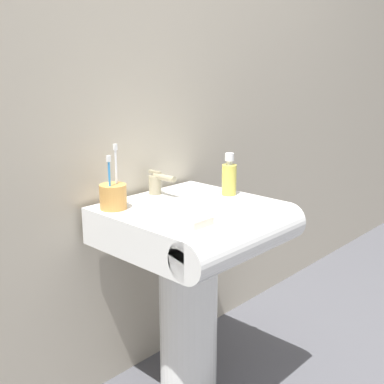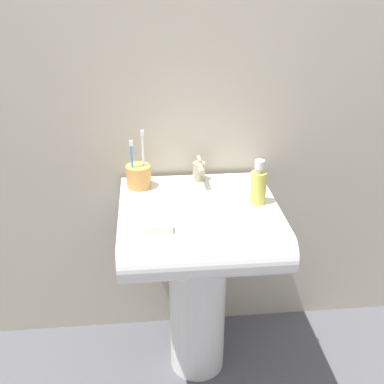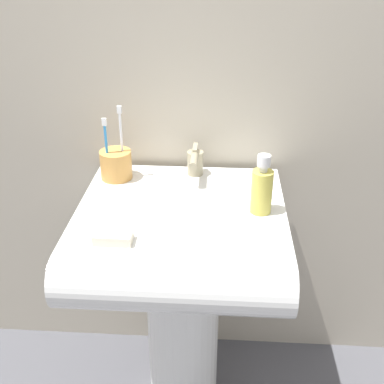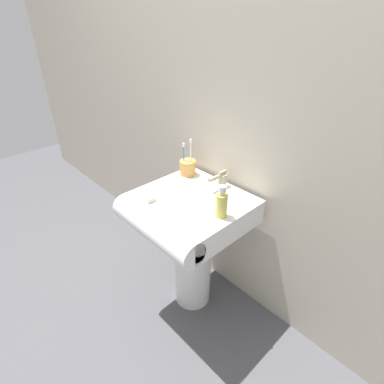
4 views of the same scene
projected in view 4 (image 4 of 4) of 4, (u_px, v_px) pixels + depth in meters
ground_plane at (193, 296)px, 1.82m from camera, size 6.00×6.00×0.00m
wall_back at (237, 84)px, 1.37m from camera, size 5.00×0.05×2.40m
sink_pedestal at (193, 261)px, 1.67m from camera, size 0.21×0.21×0.58m
sink_basin at (185, 212)px, 1.46m from camera, size 0.52×0.53×0.12m
faucet at (221, 179)px, 1.52m from camera, size 0.05×0.13×0.09m
toothbrush_cup at (188, 167)px, 1.64m from camera, size 0.09×0.09×0.21m
soap_bottle at (222, 204)px, 1.29m from camera, size 0.05×0.05×0.15m
bar_soap at (147, 197)px, 1.43m from camera, size 0.09×0.05×0.02m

